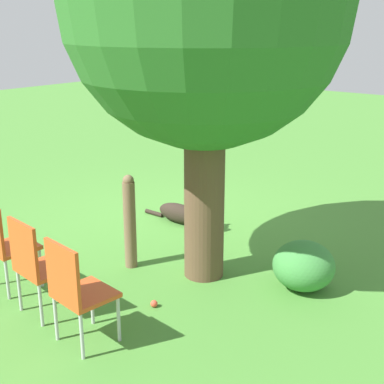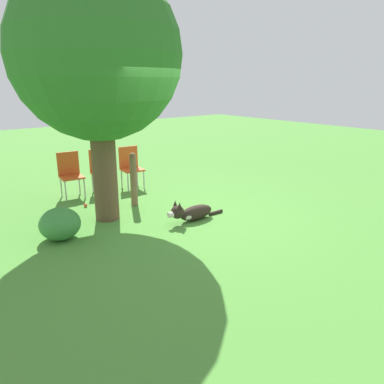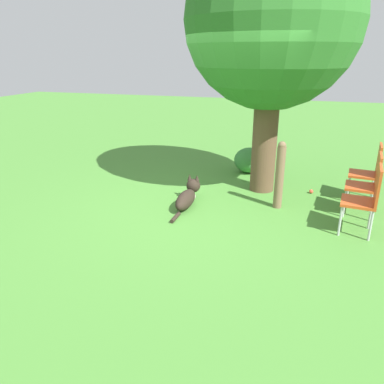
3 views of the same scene
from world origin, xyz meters
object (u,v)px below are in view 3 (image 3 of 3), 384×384
red_chair_1 (368,181)px  oak_tree (273,21)px  tennis_ball (311,191)px  red_chair_2 (370,169)px  dog (188,196)px  fence_post (280,175)px  red_chair_0 (367,196)px

red_chair_1 → oak_tree: bearing=-16.7°
tennis_ball → red_chair_2: bearing=-5.1°
dog → fence_post: size_ratio=1.15×
oak_tree → tennis_ball: (0.84, 0.05, -2.66)m
red_chair_0 → red_chair_2: size_ratio=1.00×
dog → red_chair_0: 2.53m
dog → fence_post: bearing=-75.6°
dog → fence_post: 1.44m
red_chair_0 → red_chair_1: same height
oak_tree → tennis_ball: 2.79m
dog → tennis_ball: size_ratio=17.51×
red_chair_0 → red_chair_2: (0.20, 1.30, 0.00)m
dog → red_chair_0: (2.49, -0.26, 0.37)m
dog → red_chair_2: bearing=-68.1°
fence_post → tennis_ball: 1.06m
fence_post → red_chair_0: fence_post is taller
oak_tree → red_chair_2: bearing=-0.8°
oak_tree → red_chair_0: (1.48, -1.33, -2.17)m
fence_post → red_chair_0: 1.28m
oak_tree → fence_post: size_ratio=3.92×
red_chair_1 → red_chair_2: (0.10, 0.65, 0.00)m
red_chair_2 → fence_post: bearing=34.8°
dog → oak_tree: bearing=-42.9°
red_chair_1 → fence_post: bearing=9.5°
oak_tree → dog: 2.94m
dog → red_chair_2: size_ratio=1.29×
red_chair_1 → dog: bearing=15.3°
dog → red_chair_0: size_ratio=1.29×
red_chair_1 → tennis_ball: (-0.74, 0.73, -0.49)m
fence_post → tennis_ball: size_ratio=15.25×
red_chair_0 → red_chair_1: (0.10, 0.65, 0.00)m
red_chair_0 → red_chair_1: bearing=-91.9°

